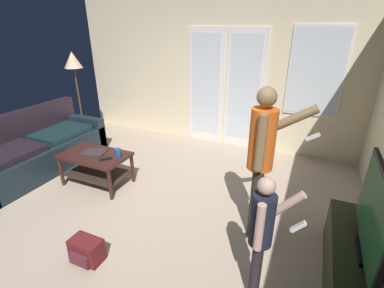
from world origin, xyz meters
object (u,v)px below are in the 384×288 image
Objects in this scene: person_adult at (262,152)px; person_child at (262,230)px; flat_screen_tv at (373,215)px; dvd_remote_slim at (106,159)px; coffee_table at (96,162)px; cup_near_edge at (118,153)px; floor_lamp at (73,65)px; tv_stand at (355,273)px; laptop_closed at (94,152)px; leather_couch at (35,151)px; backpack at (86,250)px.

person_adult is 0.88m from person_child.
flat_screen_tv is 6.03× the size of dvd_remote_slim.
person_child is at bearing -19.57° from coffee_table.
cup_near_edge is at bearing 156.07° from person_child.
floor_lamp reaches higher than flat_screen_tv.
laptop_closed is at bearing 170.55° from tv_stand.
floor_lamp is 2.39m from cup_near_edge.
person_adult is (-0.95, 0.45, 0.17)m from flat_screen_tv.
coffee_table is 0.81× the size of person_child.
person_child is (-0.77, -0.37, -0.12)m from flat_screen_tv.
flat_screen_tv is at bearing -6.12° from leather_couch.
person_child is (3.70, -0.85, 0.39)m from leather_couch.
tv_stand is at bearing -11.44° from cup_near_edge.
leather_couch is 2.15× the size of flat_screen_tv.
person_child reaches higher than backpack.
person_child reaches higher than dvd_remote_slim.
person_adult is 2.41m from laptop_closed.
backpack is at bearing -53.03° from coffee_table.
leather_couch is at bearing -177.76° from coffee_table.
tv_stand is 2.99m from cup_near_edge.
floor_lamp reaches higher than backpack.
floor_lamp is at bearing 96.59° from dvd_remote_slim.
laptop_closed is 0.30m from dvd_remote_slim.
tv_stand is 0.97m from person_child.
person_adult is at bearing -19.00° from laptop_closed.
dvd_remote_slim is at bearing 171.40° from tv_stand.
cup_near_edge is at bearing 168.56° from tv_stand.
tv_stand is 5.24m from floor_lamp.
tv_stand is at bearing -6.16° from leather_couch.
floor_lamp is at bearing 160.34° from person_adult.
coffee_table is 2.99× the size of laptop_closed.
leather_couch is at bearing 167.14° from person_child.
cup_near_edge is (-2.15, 0.95, -0.16)m from person_child.
dvd_remote_slim is at bearing -1.02° from leather_couch.
floor_lamp is at bearing 133.85° from backpack.
leather_couch is 1.34× the size of person_adult.
floor_lamp reaches higher than coffee_table.
leather_couch reaches higher than coffee_table.
leather_couch is 2.40m from backpack.
person_adult is 0.97× the size of floor_lamp.
backpack is at bearing -164.31° from tv_stand.
tv_stand is at bearing 25.27° from person_child.
cup_near_edge is at bearing 9.57° from coffee_table.
leather_couch is 1.58m from cup_near_edge.
coffee_table is at bearing 118.76° from dvd_remote_slim.
leather_couch reaches higher than laptop_closed.
person_adult is at bearing -4.07° from cup_near_edge.
coffee_table is 7.46× the size of cup_near_edge.
dvd_remote_slim is at bearing 119.84° from backpack.
dvd_remote_slim is (-0.11, -0.13, -0.05)m from cup_near_edge.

